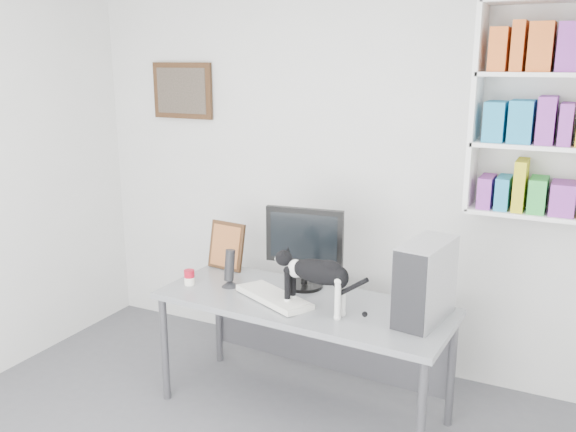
{
  "coord_description": "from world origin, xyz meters",
  "views": [
    {
      "loc": [
        1.51,
        -1.93,
        2.13
      ],
      "look_at": [
        -0.19,
        1.53,
        1.14
      ],
      "focal_mm": 38.0,
      "sensor_mm": 36.0,
      "label": 1
    }
  ],
  "objects_px": {
    "speaker": "(230,268)",
    "desk": "(302,357)",
    "keyboard": "(274,297)",
    "leaning_print": "(227,245)",
    "monitor": "(305,247)",
    "pc_tower": "(425,281)",
    "cat": "(317,285)",
    "soup_can": "(189,277)",
    "bookshelf": "(568,111)"
  },
  "relations": [
    {
      "from": "speaker",
      "to": "desk",
      "type": "bearing_deg",
      "value": 2.58
    },
    {
      "from": "keyboard",
      "to": "leaning_print",
      "type": "xyz_separation_m",
      "value": [
        -0.55,
        0.37,
        0.15
      ]
    },
    {
      "from": "monitor",
      "to": "pc_tower",
      "type": "bearing_deg",
      "value": -18.91
    },
    {
      "from": "desk",
      "to": "cat",
      "type": "relative_size",
      "value": 3.34
    },
    {
      "from": "speaker",
      "to": "cat",
      "type": "bearing_deg",
      "value": -6.87
    },
    {
      "from": "soup_can",
      "to": "cat",
      "type": "relative_size",
      "value": 0.18
    },
    {
      "from": "monitor",
      "to": "keyboard",
      "type": "relative_size",
      "value": 1.0
    },
    {
      "from": "desk",
      "to": "soup_can",
      "type": "height_order",
      "value": "soup_can"
    },
    {
      "from": "pc_tower",
      "to": "speaker",
      "type": "bearing_deg",
      "value": -169.74
    },
    {
      "from": "desk",
      "to": "speaker",
      "type": "height_order",
      "value": "speaker"
    },
    {
      "from": "pc_tower",
      "to": "speaker",
      "type": "xyz_separation_m",
      "value": [
        -1.22,
        -0.04,
        -0.1
      ]
    },
    {
      "from": "cat",
      "to": "pc_tower",
      "type": "bearing_deg",
      "value": 21.53
    },
    {
      "from": "keyboard",
      "to": "soup_can",
      "type": "bearing_deg",
      "value": -153.43
    },
    {
      "from": "desk",
      "to": "soup_can",
      "type": "distance_m",
      "value": 0.87
    },
    {
      "from": "keyboard",
      "to": "speaker",
      "type": "relative_size",
      "value": 2.08
    },
    {
      "from": "desk",
      "to": "pc_tower",
      "type": "distance_m",
      "value": 0.93
    },
    {
      "from": "pc_tower",
      "to": "leaning_print",
      "type": "distance_m",
      "value": 1.45
    },
    {
      "from": "leaning_print",
      "to": "soup_can",
      "type": "xyz_separation_m",
      "value": [
        -0.05,
        -0.38,
        -0.12
      ]
    },
    {
      "from": "cat",
      "to": "monitor",
      "type": "bearing_deg",
      "value": 130.64
    },
    {
      "from": "desk",
      "to": "monitor",
      "type": "distance_m",
      "value": 0.67
    },
    {
      "from": "monitor",
      "to": "soup_can",
      "type": "height_order",
      "value": "monitor"
    },
    {
      "from": "speaker",
      "to": "cat",
      "type": "height_order",
      "value": "cat"
    },
    {
      "from": "cat",
      "to": "leaning_print",
      "type": "bearing_deg",
      "value": 159.84
    },
    {
      "from": "bookshelf",
      "to": "keyboard",
      "type": "xyz_separation_m",
      "value": [
        -1.46,
        -0.76,
        -1.09
      ]
    },
    {
      "from": "bookshelf",
      "to": "desk",
      "type": "xyz_separation_m",
      "value": [
        -1.3,
        -0.7,
        -1.48
      ]
    },
    {
      "from": "bookshelf",
      "to": "pc_tower",
      "type": "distance_m",
      "value": 1.25
    },
    {
      "from": "keyboard",
      "to": "cat",
      "type": "distance_m",
      "value": 0.33
    },
    {
      "from": "pc_tower",
      "to": "speaker",
      "type": "distance_m",
      "value": 1.23
    },
    {
      "from": "bookshelf",
      "to": "leaning_print",
      "type": "distance_m",
      "value": 2.26
    },
    {
      "from": "keyboard",
      "to": "leaning_print",
      "type": "height_order",
      "value": "leaning_print"
    },
    {
      "from": "monitor",
      "to": "leaning_print",
      "type": "height_order",
      "value": "monitor"
    },
    {
      "from": "monitor",
      "to": "leaning_print",
      "type": "distance_m",
      "value": 0.64
    },
    {
      "from": "bookshelf",
      "to": "desk",
      "type": "relative_size",
      "value": 0.7
    },
    {
      "from": "speaker",
      "to": "leaning_print",
      "type": "bearing_deg",
      "value": 128.72
    },
    {
      "from": "desk",
      "to": "pc_tower",
      "type": "height_order",
      "value": "pc_tower"
    },
    {
      "from": "speaker",
      "to": "pc_tower",
      "type": "bearing_deg",
      "value": 5.72
    },
    {
      "from": "keyboard",
      "to": "desk",
      "type": "bearing_deg",
      "value": 47.89
    },
    {
      "from": "bookshelf",
      "to": "keyboard",
      "type": "relative_size",
      "value": 2.37
    },
    {
      "from": "pc_tower",
      "to": "cat",
      "type": "height_order",
      "value": "pc_tower"
    },
    {
      "from": "pc_tower",
      "to": "speaker",
      "type": "relative_size",
      "value": 1.78
    },
    {
      "from": "cat",
      "to": "desk",
      "type": "bearing_deg",
      "value": 146.45
    },
    {
      "from": "soup_can",
      "to": "desk",
      "type": "bearing_deg",
      "value": 5.55
    },
    {
      "from": "cat",
      "to": "bookshelf",
      "type": "bearing_deg",
      "value": 40.59
    },
    {
      "from": "speaker",
      "to": "leaning_print",
      "type": "height_order",
      "value": "leaning_print"
    },
    {
      "from": "speaker",
      "to": "soup_can",
      "type": "height_order",
      "value": "speaker"
    },
    {
      "from": "desk",
      "to": "pc_tower",
      "type": "bearing_deg",
      "value": 6.86
    },
    {
      "from": "keyboard",
      "to": "speaker",
      "type": "bearing_deg",
      "value": -166.78
    },
    {
      "from": "keyboard",
      "to": "pc_tower",
      "type": "bearing_deg",
      "value": 33.17
    },
    {
      "from": "desk",
      "to": "keyboard",
      "type": "height_order",
      "value": "keyboard"
    },
    {
      "from": "keyboard",
      "to": "speaker",
      "type": "xyz_separation_m",
      "value": [
        -0.35,
        0.08,
        0.11
      ]
    }
  ]
}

